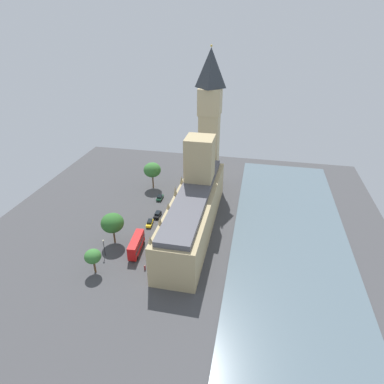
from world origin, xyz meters
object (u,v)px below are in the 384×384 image
Objects in this scene: plane_tree_by_river_gate at (112,223)px; car_yellow_cab_near_tower at (150,223)px; parliament_building at (195,205)px; clock_tower at (210,119)px; pedestrian_opposite_hall at (145,268)px; plane_tree_corner at (152,170)px; pedestrian_leading at (165,225)px; street_lamp_trailing at (104,245)px; plane_tree_midblock at (93,256)px; double_decker_bus_under_trees at (136,244)px; car_black_far_end at (158,214)px; car_dark_green_kerbside at (160,197)px.

car_yellow_cab_near_tower is at bearing -123.92° from plane_tree_by_river_gate.
clock_tower reaches higher than parliament_building.
plane_tree_corner reaches higher than pedestrian_opposite_hall.
pedestrian_leading is at bearing -139.56° from plane_tree_by_river_gate.
street_lamp_trailing is (0.50, 45.14, -3.98)m from plane_tree_corner.
clock_tower reaches higher than plane_tree_midblock.
double_decker_bus_under_trees reaches higher than car_yellow_cab_near_tower.
parliament_building reaches higher than car_black_far_end.
plane_tree_corner is (22.49, -24.35, -0.33)m from parliament_building.
car_black_far_end is 0.61× the size of plane_tree_midblock.
double_decker_bus_under_trees is at bearing 49.84° from parliament_building.
car_dark_green_kerbside reaches higher than pedestrian_opposite_hall.
plane_tree_corner is (8.08, -41.43, 5.36)m from double_decker_bus_under_trees.
plane_tree_corner is at bearing -68.57° from car_black_far_end.
plane_tree_midblock reaches higher than car_yellow_cab_near_tower.
plane_tree_corner reaches higher than double_decker_bus_under_trees.
parliament_building reaches higher than plane_tree_midblock.
double_decker_bus_under_trees is at bearing 157.30° from pedestrian_leading.
plane_tree_corner is (21.73, 8.23, -20.13)m from clock_tower.
pedestrian_opposite_hall is at bearing 81.43° from clock_tower.
pedestrian_opposite_hall is at bearing 165.68° from street_lamp_trailing.
pedestrian_opposite_hall is 14.52m from plane_tree_midblock.
clock_tower is 63.69m from pedestrian_opposite_hall.
car_black_far_end is at bearing -110.61° from street_lamp_trailing.
pedestrian_opposite_hall is at bearing 105.14° from plane_tree_corner.
parliament_building is 5.17× the size of plane_tree_corner.
car_yellow_cab_near_tower is at bearing 85.01° from pedestrian_leading.
street_lamp_trailing reaches higher than double_decker_bus_under_trees.
pedestrian_leading is (9.48, 2.83, -7.64)m from parliament_building.
double_decker_bus_under_trees is 9.02m from pedestrian_opposite_hall.
clock_tower is 5.09× the size of double_decker_bus_under_trees.
clock_tower is 55.72m from plane_tree_by_river_gate.
plane_tree_corner reaches higher than car_yellow_cab_near_tower.
pedestrian_leading is (-4.55, 5.87, -0.20)m from car_black_far_end.
parliament_building is 5.32× the size of double_decker_bus_under_trees.
parliament_building reaches higher than car_yellow_cab_near_tower.
street_lamp_trailing is at bearing -99.79° from car_dark_green_kerbside.
plane_tree_corner is (7.42, -27.04, 7.11)m from car_yellow_cab_near_tower.
clock_tower is 62.64m from street_lamp_trailing.
clock_tower is 46.80m from car_yellow_cab_near_tower.
parliament_building is at bearing 132.73° from plane_tree_corner.
clock_tower is at bearing 47.27° from car_dark_green_kerbside.
plane_tree_midblock is at bearing 51.31° from parliament_building.
plane_tree_midblock is (22.49, 28.09, -2.80)m from parliament_building.
car_black_far_end is 7.43m from pedestrian_leading.
clock_tower reaches higher than car_dark_green_kerbside.
plane_tree_midblock is at bearing -97.52° from car_dark_green_kerbside.
car_yellow_cab_near_tower is at bearing -84.37° from car_dark_green_kerbside.
car_black_far_end is 20.34m from plane_tree_by_river_gate.
car_black_far_end is 32.59m from plane_tree_midblock.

